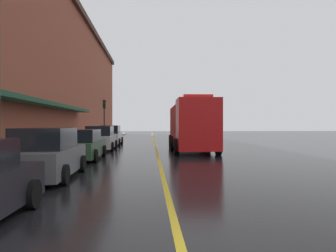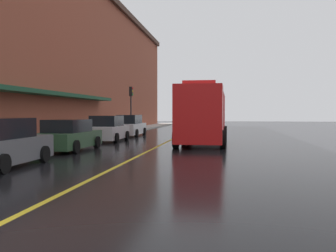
# 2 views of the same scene
# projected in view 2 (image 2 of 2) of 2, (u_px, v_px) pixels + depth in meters

# --- Properties ---
(ground_plane) EXTENTS (112.00, 112.00, 0.00)m
(ground_plane) POSITION_uv_depth(u_px,v_px,m) (178.00, 137.00, 30.20)
(ground_plane) COLOR black
(sidewalk_left) EXTENTS (2.40, 70.00, 0.15)m
(sidewalk_left) POSITION_uv_depth(u_px,v_px,m) (104.00, 135.00, 31.14)
(sidewalk_left) COLOR #ADA8A0
(sidewalk_left) RESTS_ON ground
(lane_center_stripe) EXTENTS (0.16, 70.00, 0.01)m
(lane_center_stripe) POSITION_uv_depth(u_px,v_px,m) (178.00, 136.00, 30.20)
(lane_center_stripe) COLOR gold
(lane_center_stripe) RESTS_ON ground
(brick_building_left) EXTENTS (11.90, 64.00, 13.45)m
(brick_building_left) POSITION_uv_depth(u_px,v_px,m) (24.00, 55.00, 30.92)
(brick_building_left) COLOR brown
(brick_building_left) RESTS_ON ground
(parked_car_1) EXTENTS (2.07, 4.53, 1.73)m
(parked_car_1) POSITION_uv_depth(u_px,v_px,m) (1.00, 144.00, 13.07)
(parked_car_1) COLOR #595B60
(parked_car_1) RESTS_ON ground
(parked_car_2) EXTENTS (2.10, 4.65, 1.58)m
(parked_car_2) POSITION_uv_depth(u_px,v_px,m) (69.00, 136.00, 18.96)
(parked_car_2) COLOR #2D5133
(parked_car_2) RESTS_ON ground
(parked_car_3) EXTENTS (2.15, 4.21, 1.73)m
(parked_car_3) POSITION_uv_depth(u_px,v_px,m) (108.00, 129.00, 25.04)
(parked_car_3) COLOR silver
(parked_car_3) RESTS_ON ground
(parked_car_4) EXTENTS (2.00, 4.78, 1.75)m
(parked_car_4) POSITION_uv_depth(u_px,v_px,m) (130.00, 126.00, 30.72)
(parked_car_4) COLOR silver
(parked_car_4) RESTS_ON ground
(fire_truck) EXTENTS (2.90, 9.14, 3.62)m
(fire_truck) POSITION_uv_depth(u_px,v_px,m) (203.00, 116.00, 23.11)
(fire_truck) COLOR red
(fire_truck) RESTS_ON ground
(parking_meter_0) EXTENTS (0.14, 0.18, 1.33)m
(parking_meter_0) POSITION_uv_depth(u_px,v_px,m) (28.00, 131.00, 17.50)
(parking_meter_0) COLOR #4C4C51
(parking_meter_0) RESTS_ON sidewalk_left
(parking_meter_1) EXTENTS (0.14, 0.18, 1.33)m
(parking_meter_1) POSITION_uv_depth(u_px,v_px,m) (26.00, 131.00, 17.37)
(parking_meter_1) COLOR #4C4C51
(parking_meter_1) RESTS_ON sidewalk_left
(traffic_light_near) EXTENTS (0.38, 0.36, 4.30)m
(traffic_light_near) POSITION_uv_depth(u_px,v_px,m) (131.00, 100.00, 36.25)
(traffic_light_near) COLOR #232326
(traffic_light_near) RESTS_ON sidewalk_left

